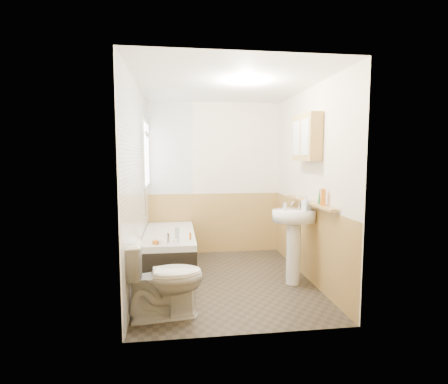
{
  "coord_description": "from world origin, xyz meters",
  "views": [
    {
      "loc": [
        -0.61,
        -4.38,
        1.61
      ],
      "look_at": [
        0.0,
        0.15,
        1.15
      ],
      "focal_mm": 28.0,
      "sensor_mm": 36.0,
      "label": 1
    }
  ],
  "objects_px": {
    "toilet": "(163,278)",
    "sink": "(294,231)",
    "bathtub": "(170,250)",
    "medicine_cabinet": "(306,138)",
    "pine_shelf": "(309,202)"
  },
  "relations": [
    {
      "from": "sink",
      "to": "pine_shelf",
      "type": "distance_m",
      "value": 0.42
    },
    {
      "from": "toilet",
      "to": "bathtub",
      "type": "bearing_deg",
      "value": -8.05
    },
    {
      "from": "medicine_cabinet",
      "to": "pine_shelf",
      "type": "bearing_deg",
      "value": -70.54
    },
    {
      "from": "bathtub",
      "to": "medicine_cabinet",
      "type": "height_order",
      "value": "medicine_cabinet"
    },
    {
      "from": "bathtub",
      "to": "pine_shelf",
      "type": "height_order",
      "value": "pine_shelf"
    },
    {
      "from": "bathtub",
      "to": "medicine_cabinet",
      "type": "bearing_deg",
      "value": -21.42
    },
    {
      "from": "pine_shelf",
      "to": "medicine_cabinet",
      "type": "height_order",
      "value": "medicine_cabinet"
    },
    {
      "from": "pine_shelf",
      "to": "medicine_cabinet",
      "type": "distance_m",
      "value": 0.81
    },
    {
      "from": "toilet",
      "to": "sink",
      "type": "distance_m",
      "value": 1.78
    },
    {
      "from": "bathtub",
      "to": "toilet",
      "type": "xyz_separation_m",
      "value": [
        -0.03,
        -1.5,
        0.12
      ]
    },
    {
      "from": "toilet",
      "to": "pine_shelf",
      "type": "bearing_deg",
      "value": -74.7
    },
    {
      "from": "sink",
      "to": "pine_shelf",
      "type": "height_order",
      "value": "sink"
    },
    {
      "from": "bathtub",
      "to": "medicine_cabinet",
      "type": "distance_m",
      "value": 2.44
    },
    {
      "from": "bathtub",
      "to": "sink",
      "type": "xyz_separation_m",
      "value": [
        1.57,
        -0.77,
        0.39
      ]
    },
    {
      "from": "sink",
      "to": "bathtub",
      "type": "bearing_deg",
      "value": 148.5
    }
  ]
}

